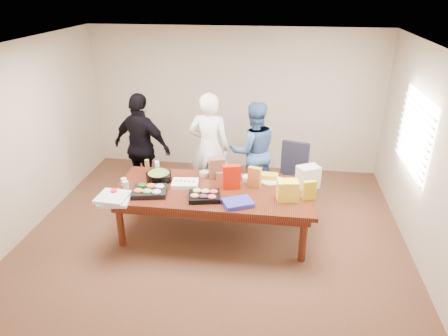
# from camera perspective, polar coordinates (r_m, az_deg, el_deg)

# --- Properties ---
(floor) EXTENTS (5.50, 5.00, 0.02)m
(floor) POSITION_cam_1_polar(r_m,az_deg,el_deg) (6.14, -1.31, -9.29)
(floor) COLOR #47301E
(floor) RESTS_ON ground
(ceiling) EXTENTS (5.50, 5.00, 0.02)m
(ceiling) POSITION_cam_1_polar(r_m,az_deg,el_deg) (5.14, -1.61, 16.73)
(ceiling) COLOR white
(ceiling) RESTS_ON wall_back
(wall_back) EXTENTS (5.50, 0.04, 2.70)m
(wall_back) POSITION_cam_1_polar(r_m,az_deg,el_deg) (7.85, 1.51, 9.39)
(wall_back) COLOR beige
(wall_back) RESTS_ON floor
(wall_front) EXTENTS (5.50, 0.04, 2.70)m
(wall_front) POSITION_cam_1_polar(r_m,az_deg,el_deg) (3.37, -8.46, -13.59)
(wall_front) COLOR beige
(wall_front) RESTS_ON floor
(wall_left) EXTENTS (0.04, 5.00, 2.70)m
(wall_left) POSITION_cam_1_polar(r_m,az_deg,el_deg) (6.51, -26.15, 3.54)
(wall_left) COLOR beige
(wall_left) RESTS_ON floor
(wall_right) EXTENTS (0.04, 5.00, 2.70)m
(wall_right) POSITION_cam_1_polar(r_m,az_deg,el_deg) (5.76, 26.68, 0.86)
(wall_right) COLOR beige
(wall_right) RESTS_ON floor
(window_panel) EXTENTS (0.03, 1.40, 1.10)m
(window_panel) POSITION_cam_1_polar(r_m,az_deg,el_deg) (6.23, 25.12, 4.35)
(window_panel) COLOR white
(window_panel) RESTS_ON wall_right
(window_blinds) EXTENTS (0.04, 1.36, 1.00)m
(window_blinds) POSITION_cam_1_polar(r_m,az_deg,el_deg) (6.22, 24.77, 4.38)
(window_blinds) COLOR beige
(window_blinds) RESTS_ON wall_right
(conference_table) EXTENTS (2.80, 1.20, 0.75)m
(conference_table) POSITION_cam_1_polar(r_m,az_deg,el_deg) (5.93, -1.35, -6.21)
(conference_table) COLOR #4C1C0F
(conference_table) RESTS_ON floor
(office_chair) EXTENTS (0.66, 0.66, 1.05)m
(office_chair) POSITION_cam_1_polar(r_m,az_deg,el_deg) (6.60, 9.73, -1.70)
(office_chair) COLOR black
(office_chair) RESTS_ON floor
(person_center) EXTENTS (0.69, 0.47, 1.85)m
(person_center) POSITION_cam_1_polar(r_m,az_deg,el_deg) (6.71, -2.07, 2.83)
(person_center) COLOR white
(person_center) RESTS_ON floor
(person_right) EXTENTS (0.97, 0.85, 1.68)m
(person_right) POSITION_cam_1_polar(r_m,az_deg,el_deg) (6.82, 4.14, 2.40)
(person_right) COLOR #3D6192
(person_right) RESTS_ON floor
(person_left) EXTENTS (1.15, 0.75, 1.82)m
(person_left) POSITION_cam_1_polar(r_m,az_deg,el_deg) (6.89, -11.36, 2.83)
(person_left) COLOR black
(person_left) RESTS_ON floor
(veggie_tray) EXTENTS (0.52, 0.44, 0.07)m
(veggie_tray) POSITION_cam_1_polar(r_m,az_deg,el_deg) (5.71, -10.37, -3.24)
(veggie_tray) COLOR black
(veggie_tray) RESTS_ON conference_table
(fruit_tray) EXTENTS (0.48, 0.40, 0.06)m
(fruit_tray) POSITION_cam_1_polar(r_m,az_deg,el_deg) (5.50, -2.76, -3.99)
(fruit_tray) COLOR black
(fruit_tray) RESTS_ON conference_table
(sheet_cake) EXTENTS (0.40, 0.31, 0.06)m
(sheet_cake) POSITION_cam_1_polar(r_m,az_deg,el_deg) (5.86, -5.45, -2.19)
(sheet_cake) COLOR white
(sheet_cake) RESTS_ON conference_table
(salad_bowl) EXTENTS (0.41, 0.41, 0.12)m
(salad_bowl) POSITION_cam_1_polar(r_m,az_deg,el_deg) (6.06, -9.09, -1.18)
(salad_bowl) COLOR black
(salad_bowl) RESTS_ON conference_table
(chip_bag_blue) EXTENTS (0.46, 0.41, 0.06)m
(chip_bag_blue) POSITION_cam_1_polar(r_m,az_deg,el_deg) (5.36, 1.94, -4.88)
(chip_bag_blue) COLOR #2F2EA4
(chip_bag_blue) RESTS_ON conference_table
(chip_bag_red) EXTENTS (0.26, 0.16, 0.35)m
(chip_bag_red) POSITION_cam_1_polar(r_m,az_deg,el_deg) (5.70, 1.05, -1.27)
(chip_bag_red) COLOR red
(chip_bag_red) RESTS_ON conference_table
(chip_bag_yellow) EXTENTS (0.19, 0.12, 0.27)m
(chip_bag_yellow) POSITION_cam_1_polar(r_m,az_deg,el_deg) (5.56, 11.81, -3.05)
(chip_bag_yellow) COLOR yellow
(chip_bag_yellow) RESTS_ON conference_table
(chip_bag_orange) EXTENTS (0.20, 0.13, 0.29)m
(chip_bag_orange) POSITION_cam_1_polar(r_m,az_deg,el_deg) (5.79, 4.30, -1.24)
(chip_bag_orange) COLOR #C47D31
(chip_bag_orange) RESTS_ON conference_table
(mayo_jar) EXTENTS (0.09, 0.09, 0.13)m
(mayo_jar) POSITION_cam_1_polar(r_m,az_deg,el_deg) (6.11, -0.52, -0.55)
(mayo_jar) COLOR white
(mayo_jar) RESTS_ON conference_table
(mustard_bottle) EXTENTS (0.07, 0.07, 0.18)m
(mustard_bottle) POSITION_cam_1_polar(r_m,az_deg,el_deg) (5.93, 0.75, -1.09)
(mustard_bottle) COLOR #FFA308
(mustard_bottle) RESTS_ON conference_table
(dressing_bottle) EXTENTS (0.08, 0.08, 0.21)m
(dressing_bottle) POSITION_cam_1_polar(r_m,az_deg,el_deg) (6.30, -10.67, 0.23)
(dressing_bottle) COLOR brown
(dressing_bottle) RESTS_ON conference_table
(ranch_bottle) EXTENTS (0.08, 0.08, 0.20)m
(ranch_bottle) POSITION_cam_1_polar(r_m,az_deg,el_deg) (6.25, -9.30, 0.07)
(ranch_bottle) COLOR #EFE8CD
(ranch_bottle) RESTS_ON conference_table
(banana_bunch) EXTENTS (0.27, 0.17, 0.09)m
(banana_bunch) POSITION_cam_1_polar(r_m,az_deg,el_deg) (6.05, 6.27, -1.20)
(banana_bunch) COLOR gold
(banana_bunch) RESTS_ON conference_table
(bread_loaf) EXTENTS (0.31, 0.14, 0.12)m
(bread_loaf) POSITION_cam_1_polar(r_m,az_deg,el_deg) (6.02, 0.37, -1.00)
(bread_loaf) COLOR #A46842
(bread_loaf) RESTS_ON conference_table
(kraft_bag) EXTENTS (0.27, 0.20, 0.31)m
(kraft_bag) POSITION_cam_1_polar(r_m,az_deg,el_deg) (6.02, -0.96, 0.00)
(kraft_bag) COLOR brown
(kraft_bag) RESTS_ON conference_table
(red_cup) EXTENTS (0.11, 0.11, 0.12)m
(red_cup) POSITION_cam_1_polar(r_m,az_deg,el_deg) (5.71, -15.09, -3.47)
(red_cup) COLOR red
(red_cup) RESTS_ON conference_table
(clear_cup_a) EXTENTS (0.10, 0.10, 0.11)m
(clear_cup_a) POSITION_cam_1_polar(r_m,az_deg,el_deg) (5.91, -13.58, -2.30)
(clear_cup_a) COLOR silver
(clear_cup_a) RESTS_ON conference_table
(clear_cup_b) EXTENTS (0.09, 0.09, 0.11)m
(clear_cup_b) POSITION_cam_1_polar(r_m,az_deg,el_deg) (6.01, -13.82, -1.89)
(clear_cup_b) COLOR white
(clear_cup_b) RESTS_ON conference_table
(pizza_box_lower) EXTENTS (0.44, 0.44, 0.04)m
(pizza_box_lower) POSITION_cam_1_polar(r_m,az_deg,el_deg) (5.63, -15.00, -4.33)
(pizza_box_lower) COLOR silver
(pizza_box_lower) RESTS_ON conference_table
(pizza_box_upper) EXTENTS (0.41, 0.41, 0.04)m
(pizza_box_upper) POSITION_cam_1_polar(r_m,az_deg,el_deg) (5.61, -15.29, -3.93)
(pizza_box_upper) COLOR silver
(pizza_box_upper) RESTS_ON pizza_box_lower
(plate_a) EXTENTS (0.31, 0.31, 0.01)m
(plate_a) POSITION_cam_1_polar(r_m,az_deg,el_deg) (5.98, 6.40, -1.92)
(plate_a) COLOR beige
(plate_a) RESTS_ON conference_table
(plate_b) EXTENTS (0.25, 0.25, 0.01)m
(plate_b) POSITION_cam_1_polar(r_m,az_deg,el_deg) (6.03, 7.48, -1.74)
(plate_b) COLOR white
(plate_b) RESTS_ON conference_table
(dip_bowl_a) EXTENTS (0.19, 0.19, 0.06)m
(dip_bowl_a) POSITION_cam_1_polar(r_m,az_deg,el_deg) (6.01, 3.30, -1.42)
(dip_bowl_a) COLOR silver
(dip_bowl_a) RESTS_ON conference_table
(dip_bowl_b) EXTENTS (0.16, 0.16, 0.06)m
(dip_bowl_b) POSITION_cam_1_polar(r_m,az_deg,el_deg) (6.15, -2.73, -0.78)
(dip_bowl_b) COLOR silver
(dip_bowl_b) RESTS_ON conference_table
(grocery_bag_white) EXTENTS (0.36, 0.33, 0.32)m
(grocery_bag_white) POSITION_cam_1_polar(r_m,az_deg,el_deg) (5.87, 11.65, -1.22)
(grocery_bag_white) COLOR silver
(grocery_bag_white) RESTS_ON conference_table
(grocery_bag_yellow) EXTENTS (0.30, 0.23, 0.28)m
(grocery_bag_yellow) POSITION_cam_1_polar(r_m,az_deg,el_deg) (5.49, 8.86, -3.09)
(grocery_bag_yellow) COLOR yellow
(grocery_bag_yellow) RESTS_ON conference_table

